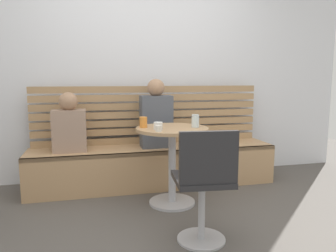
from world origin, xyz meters
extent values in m
plane|color=#514C47|center=(0.00, 0.00, 0.00)|extent=(8.00, 8.00, 0.00)
cube|color=silver|center=(0.00, 1.64, 1.45)|extent=(5.20, 0.10, 2.90)
cube|color=tan|center=(0.00, 1.20, 0.22)|extent=(2.70, 0.52, 0.44)
cube|color=#94734F|center=(0.00, 0.96, 0.42)|extent=(2.70, 0.04, 0.04)
cube|color=#A68157|center=(0.00, 1.44, 0.48)|extent=(2.65, 0.04, 0.07)
cube|color=tan|center=(0.00, 1.44, 0.59)|extent=(2.65, 0.04, 0.07)
cube|color=#A68157|center=(0.00, 1.44, 0.68)|extent=(2.65, 0.04, 0.07)
cube|color=tan|center=(0.00, 1.44, 0.78)|extent=(2.65, 0.04, 0.07)
cube|color=#A68157|center=(0.00, 1.44, 0.88)|extent=(2.65, 0.04, 0.07)
cube|color=tan|center=(0.00, 1.44, 0.97)|extent=(2.65, 0.04, 0.07)
cube|color=#A68157|center=(0.00, 1.44, 1.07)|extent=(2.65, 0.04, 0.07)
cylinder|color=#ADADB2|center=(0.06, 0.62, 0.01)|extent=(0.44, 0.44, 0.02)
cylinder|color=#ADADB2|center=(0.06, 0.62, 0.37)|extent=(0.07, 0.07, 0.69)
cylinder|color=tan|center=(0.06, 0.62, 0.72)|extent=(0.68, 0.68, 0.03)
cylinder|color=#ADADB2|center=(0.09, -0.13, 0.01)|extent=(0.36, 0.36, 0.02)
cylinder|color=#ADADB2|center=(0.09, -0.13, 0.23)|extent=(0.05, 0.05, 0.45)
cube|color=#232326|center=(0.09, -0.13, 0.47)|extent=(0.44, 0.44, 0.04)
cube|color=#232326|center=(0.08, -0.30, 0.67)|extent=(0.40, 0.08, 0.36)
cube|color=#4C515B|center=(0.03, 1.20, 0.73)|extent=(0.34, 0.22, 0.57)
sphere|color=#A37A5B|center=(0.03, 1.20, 1.10)|extent=(0.19, 0.19, 0.19)
cube|color=#9E7F6B|center=(-0.89, 1.19, 0.66)|extent=(0.34, 0.22, 0.44)
sphere|color=#A37A5B|center=(-0.89, 1.19, 0.96)|extent=(0.19, 0.19, 0.19)
cylinder|color=orange|center=(-0.20, 0.69, 0.79)|extent=(0.07, 0.07, 0.10)
cylinder|color=white|center=(-0.10, 0.51, 0.78)|extent=(0.08, 0.08, 0.07)
cylinder|color=silver|center=(-0.11, 0.41, 0.77)|extent=(0.06, 0.06, 0.05)
cylinder|color=silver|center=(0.28, 0.59, 0.80)|extent=(0.07, 0.07, 0.12)
camera|label=1|loc=(-0.69, -2.28, 1.19)|focal=34.67mm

